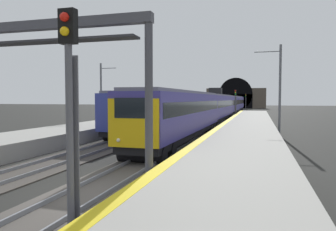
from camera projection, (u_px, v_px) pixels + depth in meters
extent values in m
plane|color=black|center=(88.00, 195.00, 11.38)|extent=(320.00, 320.00, 0.00)
cube|color=#9E9B93|center=(223.00, 192.00, 10.07)|extent=(112.00, 4.90, 1.02)
cube|color=yellow|center=(156.00, 171.00, 10.63)|extent=(112.00, 0.50, 0.01)
cube|color=#4C4742|center=(88.00, 195.00, 11.38)|extent=(160.00, 2.99, 0.06)
cube|color=gray|center=(70.00, 190.00, 11.57)|extent=(160.00, 0.07, 0.15)
cube|color=gray|center=(106.00, 193.00, 11.18)|extent=(160.00, 0.07, 0.15)
cube|color=navy|center=(182.00, 112.00, 25.18)|extent=(19.47, 3.16, 2.80)
cube|color=black|center=(182.00, 106.00, 25.16)|extent=(18.69, 3.18, 0.82)
cube|color=slate|center=(182.00, 92.00, 25.11)|extent=(18.88, 2.73, 0.20)
cube|color=black|center=(182.00, 132.00, 25.27)|extent=(19.07, 2.82, 0.52)
cylinder|color=black|center=(142.00, 154.00, 17.11)|extent=(0.99, 2.60, 0.94)
cylinder|color=black|center=(153.00, 149.00, 18.83)|extent=(0.99, 2.60, 0.94)
cylinder|color=black|center=(199.00, 129.00, 31.74)|extent=(0.99, 2.60, 0.94)
cylinder|color=black|center=(202.00, 127.00, 33.46)|extent=(0.99, 2.60, 0.94)
cube|color=#E5B20F|center=(133.00, 123.00, 15.87)|extent=(0.17, 2.69, 2.43)
cube|color=black|center=(133.00, 108.00, 15.79)|extent=(0.08, 1.96, 1.01)
sphere|color=#F2EACC|center=(147.00, 141.00, 15.64)|extent=(0.20, 0.20, 0.20)
sphere|color=#F2EACC|center=(118.00, 140.00, 16.09)|extent=(0.20, 0.20, 0.20)
cube|color=navy|center=(215.00, 106.00, 44.44)|extent=(19.47, 3.16, 2.80)
cube|color=black|center=(215.00, 104.00, 44.42)|extent=(18.69, 3.18, 0.88)
cube|color=slate|center=(215.00, 95.00, 44.36)|extent=(18.88, 2.73, 0.20)
cube|color=black|center=(215.00, 118.00, 44.53)|extent=(19.07, 2.82, 0.52)
cylinder|color=black|center=(204.00, 125.00, 36.42)|extent=(0.99, 2.60, 0.94)
cylinder|color=black|center=(207.00, 124.00, 38.14)|extent=(0.99, 2.60, 0.94)
cylinder|color=black|center=(222.00, 117.00, 50.95)|extent=(0.99, 2.60, 0.94)
cylinder|color=black|center=(223.00, 117.00, 52.67)|extent=(0.99, 2.60, 0.94)
cube|color=navy|center=(229.00, 104.00, 63.70)|extent=(19.47, 3.16, 2.80)
cube|color=black|center=(229.00, 102.00, 63.69)|extent=(18.69, 3.18, 0.92)
cube|color=slate|center=(229.00, 96.00, 63.62)|extent=(18.88, 2.73, 0.20)
cube|color=black|center=(228.00, 112.00, 63.78)|extent=(19.07, 2.82, 0.52)
cylinder|color=black|center=(223.00, 116.00, 55.40)|extent=(0.99, 2.60, 0.94)
cylinder|color=black|center=(224.00, 115.00, 57.12)|extent=(0.99, 2.60, 0.94)
cylinder|color=black|center=(232.00, 112.00, 70.48)|extent=(0.99, 2.60, 0.94)
cylinder|color=black|center=(233.00, 112.00, 72.20)|extent=(0.99, 2.60, 0.94)
cube|color=navy|center=(236.00, 103.00, 82.96)|extent=(19.47, 3.16, 2.80)
cube|color=black|center=(236.00, 102.00, 82.95)|extent=(18.69, 3.18, 0.94)
cube|color=slate|center=(236.00, 97.00, 82.88)|extent=(18.88, 2.73, 0.20)
cube|color=black|center=(236.00, 109.00, 83.04)|extent=(19.07, 2.82, 0.52)
cylinder|color=black|center=(232.00, 111.00, 74.90)|extent=(0.99, 2.60, 0.94)
cylinder|color=black|center=(233.00, 111.00, 76.62)|extent=(0.99, 2.60, 0.94)
cylinder|color=black|center=(238.00, 109.00, 89.50)|extent=(0.99, 2.60, 0.94)
cylinder|color=black|center=(238.00, 109.00, 91.22)|extent=(0.99, 2.60, 0.94)
cube|color=black|center=(216.00, 91.00, 44.33)|extent=(1.33, 1.71, 0.90)
cube|color=navy|center=(153.00, 109.00, 32.56)|extent=(18.17, 3.17, 2.91)
cube|color=black|center=(153.00, 104.00, 32.53)|extent=(17.44, 3.19, 1.00)
cube|color=slate|center=(153.00, 94.00, 32.48)|extent=(17.61, 2.73, 0.20)
cube|color=black|center=(153.00, 125.00, 32.64)|extent=(17.80, 2.82, 0.48)
cylinder|color=black|center=(174.00, 123.00, 40.03)|extent=(0.91, 2.65, 0.86)
cylinder|color=black|center=(169.00, 124.00, 38.31)|extent=(0.91, 2.65, 0.86)
cylinder|color=black|center=(129.00, 134.00, 27.01)|extent=(0.91, 2.65, 0.86)
cylinder|color=black|center=(120.00, 137.00, 25.29)|extent=(0.91, 2.65, 0.86)
cube|color=#E5B20F|center=(176.00, 108.00, 41.27)|extent=(0.17, 2.75, 2.71)
cube|color=black|center=(177.00, 102.00, 41.28)|extent=(0.07, 2.00, 1.05)
sphere|color=#F2EACC|center=(171.00, 115.00, 41.60)|extent=(0.20, 0.20, 0.20)
sphere|color=#F2EACC|center=(183.00, 116.00, 41.15)|extent=(0.20, 0.20, 0.20)
cube|color=navy|center=(191.00, 105.00, 50.51)|extent=(18.17, 3.17, 2.91)
cube|color=black|center=(191.00, 103.00, 50.49)|extent=(17.44, 3.19, 0.92)
cube|color=slate|center=(191.00, 95.00, 50.43)|extent=(17.61, 2.73, 0.20)
cube|color=black|center=(191.00, 116.00, 50.59)|extent=(17.80, 2.82, 0.48)
cylinder|color=black|center=(200.00, 115.00, 58.35)|extent=(0.91, 2.65, 0.86)
cylinder|color=black|center=(198.00, 116.00, 56.63)|extent=(0.91, 2.65, 0.86)
cylinder|color=black|center=(180.00, 120.00, 44.59)|extent=(0.91, 2.65, 0.86)
cylinder|color=black|center=(177.00, 121.00, 42.87)|extent=(0.91, 2.65, 0.86)
cube|color=navy|center=(208.00, 104.00, 68.46)|extent=(18.17, 3.17, 2.91)
cube|color=black|center=(208.00, 102.00, 68.44)|extent=(17.44, 3.19, 0.95)
cube|color=slate|center=(209.00, 96.00, 68.38)|extent=(17.61, 2.73, 0.20)
cube|color=black|center=(208.00, 111.00, 68.54)|extent=(17.80, 2.82, 0.48)
cylinder|color=black|center=(214.00, 111.00, 76.34)|extent=(0.91, 2.65, 0.86)
cylinder|color=black|center=(213.00, 112.00, 74.62)|extent=(0.91, 2.65, 0.86)
cylinder|color=black|center=(203.00, 114.00, 62.50)|extent=(0.91, 2.65, 0.86)
cylinder|color=black|center=(201.00, 114.00, 60.78)|extent=(0.91, 2.65, 0.86)
cylinder|color=#4C4C54|center=(70.00, 149.00, 7.12)|extent=(0.16, 0.16, 4.60)
cube|color=black|center=(68.00, 27.00, 6.98)|extent=(0.20, 0.38, 0.75)
cube|color=#4C4C54|center=(73.00, 148.00, 7.25)|extent=(0.04, 0.28, 4.14)
sphere|color=red|center=(64.00, 17.00, 6.84)|extent=(0.20, 0.20, 0.20)
sphere|color=yellow|center=(65.00, 31.00, 6.86)|extent=(0.20, 0.20, 0.20)
cylinder|color=#4C4C54|center=(235.00, 107.00, 57.13)|extent=(0.16, 0.16, 3.95)
cube|color=black|center=(236.00, 93.00, 57.00)|extent=(0.20, 0.38, 1.05)
cube|color=#4C4C54|center=(235.00, 107.00, 57.26)|extent=(0.04, 0.28, 3.56)
sphere|color=red|center=(236.00, 91.00, 56.86)|extent=(0.20, 0.20, 0.20)
sphere|color=yellow|center=(236.00, 92.00, 56.87)|extent=(0.20, 0.20, 0.20)
sphere|color=green|center=(235.00, 94.00, 56.89)|extent=(0.20, 0.20, 0.20)
cylinder|color=#38383D|center=(246.00, 103.00, 101.85)|extent=(0.16, 0.16, 3.96)
cube|color=black|center=(246.00, 95.00, 101.72)|extent=(0.20, 0.38, 1.05)
cube|color=#38383D|center=(246.00, 103.00, 101.99)|extent=(0.04, 0.28, 3.57)
sphere|color=red|center=(246.00, 94.00, 101.58)|extent=(0.20, 0.20, 0.20)
sphere|color=yellow|center=(246.00, 95.00, 101.60)|extent=(0.20, 0.20, 0.20)
sphere|color=green|center=(246.00, 96.00, 101.61)|extent=(0.20, 0.20, 0.20)
cylinder|color=#3F3F47|center=(149.00, 110.00, 11.20)|extent=(0.28, 0.28, 6.02)
cube|color=#3F3F47|center=(40.00, 25.00, 12.22)|extent=(0.36, 9.01, 0.35)
cube|color=#2D2D33|center=(40.00, 42.00, 12.25)|extent=(0.70, 7.86, 0.08)
cube|color=#51473D|center=(236.00, 98.00, 115.73)|extent=(2.02, 20.92, 7.13)
cube|color=black|center=(235.00, 101.00, 114.77)|extent=(0.12, 11.72, 4.99)
cylinder|color=black|center=(236.00, 94.00, 114.64)|extent=(0.12, 11.72, 11.72)
cylinder|color=#595B60|center=(280.00, 91.00, 29.19)|extent=(0.22, 0.22, 8.28)
cylinder|color=#595B60|center=(267.00, 52.00, 29.31)|extent=(0.08, 2.29, 0.08)
cylinder|color=#595B60|center=(101.00, 96.00, 37.92)|extent=(0.22, 0.22, 7.55)
cylinder|color=#595B60|center=(108.00, 68.00, 37.49)|extent=(0.08, 1.95, 0.08)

